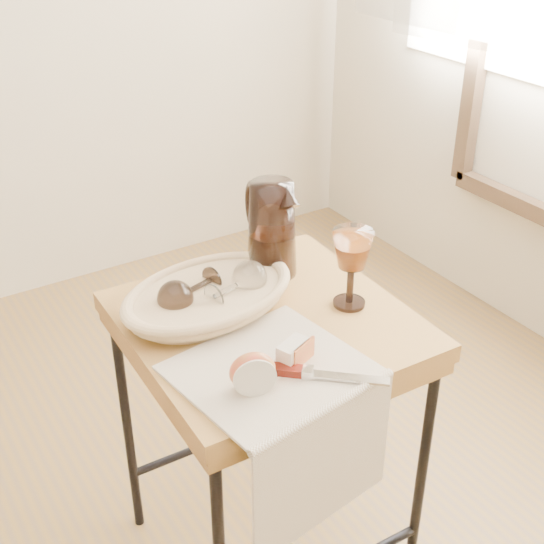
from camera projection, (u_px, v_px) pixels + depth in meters
side_table at (267, 446)px, 1.72m from camera, size 0.58×0.58×0.72m
tea_towel at (271, 370)px, 1.38m from camera, size 0.37×0.34×0.01m
bread_basket at (209, 298)px, 1.56m from camera, size 0.38×0.29×0.05m
goblet_lying_a at (191, 290)px, 1.54m from camera, size 0.14×0.11×0.08m
goblet_lying_b at (235, 286)px, 1.55m from camera, size 0.14×0.11×0.08m
pitcher at (272, 229)px, 1.65m from camera, size 0.21×0.27×0.26m
wine_goblet at (351, 269)px, 1.54m from camera, size 0.11×0.11×0.18m
apple_half at (252, 371)px, 1.31m from camera, size 0.09×0.07×0.08m
apple_wedge at (293, 352)px, 1.39m from camera, size 0.07×0.06×0.04m
table_knife at (313, 372)px, 1.35m from camera, size 0.21×0.19×0.02m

